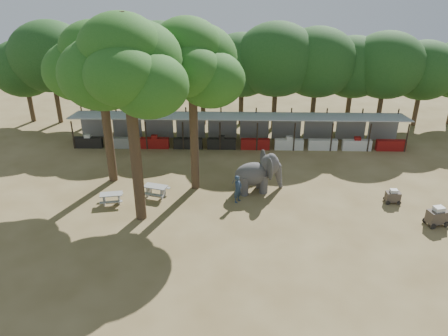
{
  "coord_description": "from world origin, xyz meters",
  "views": [
    {
      "loc": [
        -0.36,
        -20.72,
        14.37
      ],
      "look_at": [
        -1.0,
        5.0,
        2.0
      ],
      "focal_mm": 35.0,
      "sensor_mm": 36.0,
      "label": 1
    }
  ],
  "objects_px": {
    "yard_tree_back": "(190,64)",
    "cart_back": "(393,196)",
    "cart_front": "(437,216)",
    "yard_tree_center": "(126,67)",
    "yard_tree_left": "(98,65)",
    "picnic_table_near": "(111,197)",
    "picnic_table_far": "(156,189)",
    "handler": "(238,189)",
    "elephant": "(259,173)"
  },
  "relations": [
    {
      "from": "yard_tree_left",
      "to": "picnic_table_near",
      "type": "xyz_separation_m",
      "value": [
        0.88,
        -3.51,
        -7.74
      ]
    },
    {
      "from": "yard_tree_back",
      "to": "picnic_table_far",
      "type": "distance_m",
      "value": 8.52
    },
    {
      "from": "yard_tree_center",
      "to": "handler",
      "type": "xyz_separation_m",
      "value": [
        6.05,
        1.93,
        -8.27
      ]
    },
    {
      "from": "yard_tree_left",
      "to": "cart_front",
      "type": "height_order",
      "value": "yard_tree_left"
    },
    {
      "from": "handler",
      "to": "picnic_table_far",
      "type": "height_order",
      "value": "handler"
    },
    {
      "from": "elephant",
      "to": "cart_back",
      "type": "height_order",
      "value": "elephant"
    },
    {
      "from": "picnic_table_far",
      "to": "yard_tree_back",
      "type": "bearing_deg",
      "value": 47.73
    },
    {
      "from": "yard_tree_center",
      "to": "cart_front",
      "type": "relative_size",
      "value": 8.37
    },
    {
      "from": "elephant",
      "to": "yard_tree_back",
      "type": "bearing_deg",
      "value": 159.23
    },
    {
      "from": "picnic_table_near",
      "to": "picnic_table_far",
      "type": "distance_m",
      "value": 2.9
    },
    {
      "from": "picnic_table_far",
      "to": "cart_back",
      "type": "xyz_separation_m",
      "value": [
        15.52,
        -0.47,
        -0.03
      ]
    },
    {
      "from": "yard_tree_back",
      "to": "handler",
      "type": "relative_size",
      "value": 6.09
    },
    {
      "from": "yard_tree_back",
      "to": "cart_front",
      "type": "relative_size",
      "value": 7.9
    },
    {
      "from": "cart_back",
      "to": "yard_tree_back",
      "type": "bearing_deg",
      "value": 171.08
    },
    {
      "from": "handler",
      "to": "picnic_table_near",
      "type": "distance_m",
      "value": 8.19
    },
    {
      "from": "yard_tree_left",
      "to": "picnic_table_far",
      "type": "distance_m",
      "value": 8.86
    },
    {
      "from": "elephant",
      "to": "cart_front",
      "type": "xyz_separation_m",
      "value": [
        10.42,
        -4.05,
        -0.72
      ]
    },
    {
      "from": "yard_tree_center",
      "to": "cart_front",
      "type": "distance_m",
      "value": 19.84
    },
    {
      "from": "yard_tree_left",
      "to": "yard_tree_center",
      "type": "distance_m",
      "value": 5.92
    },
    {
      "from": "yard_tree_back",
      "to": "elephant",
      "type": "bearing_deg",
      "value": -6.4
    },
    {
      "from": "yard_tree_center",
      "to": "yard_tree_left",
      "type": "bearing_deg",
      "value": 120.96
    },
    {
      "from": "yard_tree_left",
      "to": "cart_back",
      "type": "relative_size",
      "value": 11.13
    },
    {
      "from": "picnic_table_near",
      "to": "cart_front",
      "type": "height_order",
      "value": "cart_front"
    },
    {
      "from": "cart_front",
      "to": "cart_back",
      "type": "relative_size",
      "value": 1.45
    },
    {
      "from": "yard_tree_left",
      "to": "cart_back",
      "type": "distance_m",
      "value": 20.83
    },
    {
      "from": "picnic_table_near",
      "to": "yard_tree_center",
      "type": "bearing_deg",
      "value": -45.73
    },
    {
      "from": "cart_back",
      "to": "yard_tree_center",
      "type": "bearing_deg",
      "value": -173.2
    },
    {
      "from": "yard_tree_back",
      "to": "handler",
      "type": "distance_m",
      "value": 8.45
    },
    {
      "from": "yard_tree_center",
      "to": "picnic_table_near",
      "type": "bearing_deg",
      "value": 144.91
    },
    {
      "from": "picnic_table_far",
      "to": "cart_front",
      "type": "height_order",
      "value": "cart_front"
    },
    {
      "from": "elephant",
      "to": "cart_back",
      "type": "relative_size",
      "value": 3.62
    },
    {
      "from": "handler",
      "to": "cart_back",
      "type": "distance_m",
      "value": 10.08
    },
    {
      "from": "yard_tree_left",
      "to": "handler",
      "type": "height_order",
      "value": "yard_tree_left"
    },
    {
      "from": "yard_tree_left",
      "to": "picnic_table_far",
      "type": "xyz_separation_m",
      "value": [
        3.6,
        -2.49,
        -7.7
      ]
    },
    {
      "from": "handler",
      "to": "picnic_table_near",
      "type": "relative_size",
      "value": 1.15
    },
    {
      "from": "picnic_table_near",
      "to": "picnic_table_far",
      "type": "height_order",
      "value": "picnic_table_far"
    },
    {
      "from": "yard_tree_center",
      "to": "handler",
      "type": "height_order",
      "value": "yard_tree_center"
    },
    {
      "from": "cart_front",
      "to": "cart_back",
      "type": "height_order",
      "value": "cart_front"
    },
    {
      "from": "elephant",
      "to": "cart_front",
      "type": "bearing_deg",
      "value": -35.59
    },
    {
      "from": "yard_tree_center",
      "to": "picnic_table_near",
      "type": "xyz_separation_m",
      "value": [
        -2.12,
        1.49,
        -8.74
      ]
    },
    {
      "from": "picnic_table_far",
      "to": "cart_back",
      "type": "height_order",
      "value": "cart_back"
    },
    {
      "from": "cart_front",
      "to": "cart_back",
      "type": "xyz_separation_m",
      "value": [
        -1.75,
        2.59,
        -0.13
      ]
    },
    {
      "from": "yard_tree_back",
      "to": "yard_tree_center",
      "type": "bearing_deg",
      "value": -126.86
    },
    {
      "from": "yard_tree_center",
      "to": "picnic_table_far",
      "type": "distance_m",
      "value": 9.08
    },
    {
      "from": "picnic_table_far",
      "to": "yard_tree_left",
      "type": "bearing_deg",
      "value": 161.13
    },
    {
      "from": "elephant",
      "to": "yard_tree_left",
      "type": "bearing_deg",
      "value": 157.47
    },
    {
      "from": "yard_tree_back",
      "to": "cart_back",
      "type": "distance_m",
      "value": 15.52
    },
    {
      "from": "yard_tree_back",
      "to": "cart_back",
      "type": "bearing_deg",
      "value": -8.5
    },
    {
      "from": "handler",
      "to": "cart_front",
      "type": "xyz_separation_m",
      "value": [
        11.82,
        -2.47,
        -0.33
      ]
    },
    {
      "from": "cart_front",
      "to": "yard_tree_back",
      "type": "bearing_deg",
      "value": 146.96
    }
  ]
}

